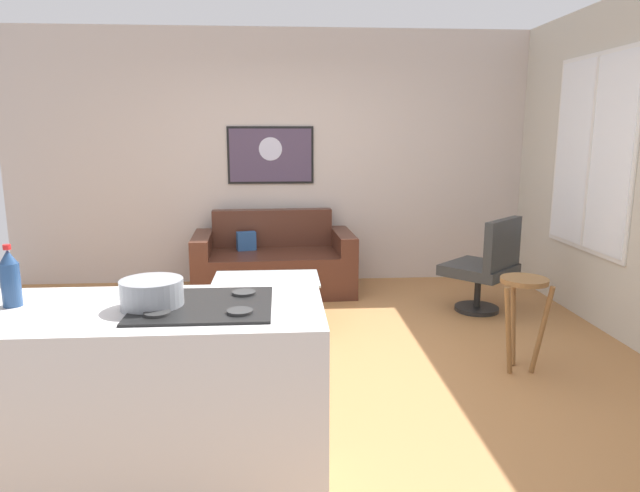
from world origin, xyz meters
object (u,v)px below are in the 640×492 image
Objects in this scene: coffee_table at (266,282)px; bar_stool at (523,299)px; couch at (274,265)px; mixing_bowl at (152,294)px; soda_bottle at (10,279)px; armchair at (486,266)px; wall_painting at (271,155)px.

bar_stool reaches higher than coffee_table.
mixing_bowl is at bearing -97.81° from couch.
soda_bottle reaches higher than bar_stool.
soda_bottle is (-3.11, -2.58, 0.61)m from armchair.
couch is at bearing 129.03° from bar_stool.
mixing_bowl is (0.62, -0.07, -0.06)m from soda_bottle.
wall_painting reaches higher than bar_stool.
couch reaches higher than bar_stool.
couch is 6.20× the size of soda_bottle.
coffee_table is 0.95× the size of wall_painting.
wall_painting is at bearing 74.55° from soda_bottle.
mixing_bowl is (-2.49, -2.64, 0.54)m from armchair.
bar_stool is at bearing -55.86° from wall_painting.
bar_stool is 0.72× the size of wall_painting.
mixing_bowl is at bearing -6.15° from soda_bottle.
coffee_table is 2.10m from bar_stool.
soda_bottle is (-1.10, -3.44, 0.77)m from couch.
soda_bottle is at bearing -156.64° from bar_stool.
soda_bottle is (-1.05, -2.28, 0.65)m from coffee_table.
mixing_bowl is at bearing -100.42° from coffee_table.
mixing_bowl is at bearing -149.90° from bar_stool.
soda_bottle is 1.02× the size of mixing_bowl.
armchair is 4.08m from soda_bottle.
mixing_bowl is (-0.43, -2.34, 0.59)m from coffee_table.
coffee_table is 2.45m from mixing_bowl.
coffee_table is 2.08m from armchair.
armchair is at bearing 46.71° from mixing_bowl.
soda_bottle reaches higher than armchair.
coffee_table is at bearing 65.23° from soda_bottle.
soda_bottle is 4.07m from wall_painting.
coffee_table is 1.92m from wall_painting.
mixing_bowl is 4.02m from wall_painting.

